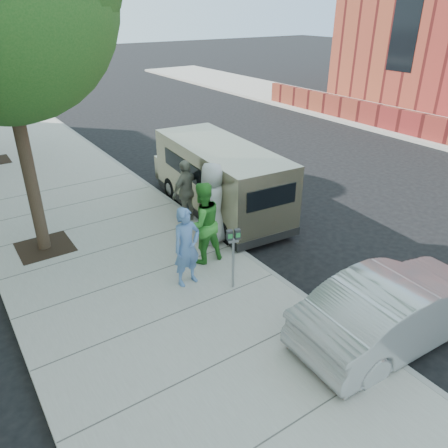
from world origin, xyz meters
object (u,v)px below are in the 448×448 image
(sedan, at_px, (398,308))
(person_green_shirt, at_px, (202,223))
(van, at_px, (219,177))
(person_striped_polo, at_px, (186,191))
(parking_meter, at_px, (233,246))
(person_gray_shirt, at_px, (213,204))
(person_officer, at_px, (187,247))

(sedan, distance_m, person_green_shirt, 4.19)
(van, relative_size, person_striped_polo, 3.24)
(parking_meter, distance_m, sedan, 3.12)
(person_striped_polo, bearing_deg, person_gray_shirt, 70.56)
(person_striped_polo, bearing_deg, person_officer, 43.02)
(parking_meter, distance_m, person_gray_shirt, 1.97)
(parking_meter, height_order, person_officer, person_officer)
(person_gray_shirt, bearing_deg, person_striped_polo, -127.30)
(person_gray_shirt, bearing_deg, van, -162.83)
(person_gray_shirt, distance_m, person_striped_polo, 1.32)
(person_green_shirt, bearing_deg, person_striped_polo, -108.65)
(person_officer, height_order, person_striped_polo, person_officer)
(van, height_order, person_gray_shirt, person_gray_shirt)
(person_striped_polo, bearing_deg, person_green_shirt, 52.57)
(person_green_shirt, height_order, person_striped_polo, person_green_shirt)
(person_officer, distance_m, person_gray_shirt, 1.83)
(parking_meter, distance_m, van, 3.91)
(van, bearing_deg, person_gray_shirt, -122.87)
(person_striped_polo, bearing_deg, sedan, 80.37)
(van, xyz_separation_m, person_green_shirt, (-1.86, -2.19, 0.04))
(person_officer, bearing_deg, person_striped_polo, 55.23)
(person_green_shirt, distance_m, person_gray_shirt, 0.91)
(person_striped_polo, bearing_deg, van, 174.96)
(van, xyz_separation_m, person_striped_polo, (-1.16, -0.26, -0.05))
(person_green_shirt, bearing_deg, van, -129.05)
(sedan, xyz_separation_m, person_green_shirt, (-1.50, 3.89, 0.42))
(parking_meter, relative_size, person_green_shirt, 0.70)
(van, height_order, person_striped_polo, van)
(parking_meter, xyz_separation_m, person_officer, (-0.67, 0.65, -0.11))
(sedan, bearing_deg, van, -0.86)
(person_officer, xyz_separation_m, person_striped_polo, (1.42, 2.51, -0.00))
(person_green_shirt, bearing_deg, person_gray_shirt, -135.32)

